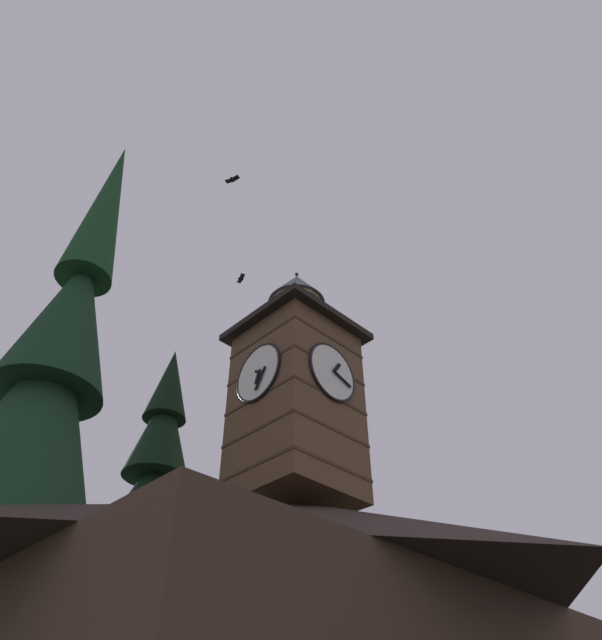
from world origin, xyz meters
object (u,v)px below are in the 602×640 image
object	(u,v)px
pine_tree_aside	(20,472)
flying_bird_high	(232,180)
pine_tree_behind	(133,603)
flying_bird_low	(241,279)
clock_tower	(296,392)
moon	(231,584)

from	to	relation	value
pine_tree_aside	flying_bird_high	xyz separation A→B (m)	(-4.13, 1.56, 13.96)
pine_tree_behind	flying_bird_high	distance (m)	16.26
pine_tree_behind	flying_bird_high	bearing A→B (deg)	76.44
pine_tree_behind	flying_bird_low	size ratio (longest dim) A/B	23.05
clock_tower	flying_bird_high	world-z (taller)	flying_bird_high
flying_bird_high	moon	bearing A→B (deg)	-129.85
moon	flying_bird_high	distance (m)	34.05
clock_tower	flying_bird_low	size ratio (longest dim) A/B	14.37
moon	pine_tree_aside	bearing A→B (deg)	43.28
clock_tower	pine_tree_aside	world-z (taller)	pine_tree_aside
moon	flying_bird_high	xyz separation A→B (m)	(21.27, 25.49, 7.56)
clock_tower	pine_tree_behind	xyz separation A→B (m)	(2.28, -4.65, -6.37)
pine_tree_aside	flying_bird_high	bearing A→B (deg)	159.29
clock_tower	moon	distance (m)	31.74
pine_tree_behind	moon	xyz separation A→B (m)	(-20.29, -21.42, 8.16)
pine_tree_behind	pine_tree_aside	distance (m)	5.96
clock_tower	flying_bird_high	size ratio (longest dim) A/B	14.28
flying_bird_high	pine_tree_behind	bearing A→B (deg)	-103.56
flying_bird_high	flying_bird_low	world-z (taller)	flying_bird_high
pine_tree_aside	flying_bird_high	size ratio (longest dim) A/B	31.75
pine_tree_aside	moon	bearing A→B (deg)	-136.72
moon	clock_tower	bearing A→B (deg)	55.35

